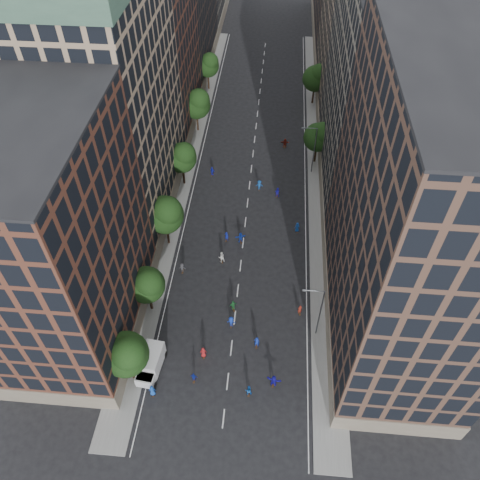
{
  "coord_description": "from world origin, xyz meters",
  "views": [
    {
      "loc": [
        3.68,
        -20.88,
        52.2
      ],
      "look_at": [
        -0.36,
        25.71,
        2.0
      ],
      "focal_mm": 35.0,
      "sensor_mm": 36.0,
      "label": 1
    }
  ],
  "objects": [
    {
      "name": "tree_left_2",
      "position": [
        -10.99,
        25.83,
        6.36
      ],
      "size": [
        5.6,
        5.6,
        9.45
      ],
      "color": "black",
      "rests_on": "ground"
    },
    {
      "name": "bldg_right_a",
      "position": [
        19.0,
        15.0,
        18.0
      ],
      "size": [
        14.0,
        30.0,
        36.0
      ],
      "primitive_type": "cube",
      "color": "#4C3328",
      "rests_on": "ground"
    },
    {
      "name": "skater_7",
      "position": [
        8.5,
        14.99,
        0.77
      ],
      "size": [
        0.65,
        0.51,
        1.55
      ],
      "primitive_type": "imported",
      "rotation": [
        0.0,
        0.0,
        3.42
      ],
      "color": "maroon",
      "rests_on": "ground"
    },
    {
      "name": "tree_left_0",
      "position": [
        -11.01,
        3.85,
        5.96
      ],
      "size": [
        5.2,
        5.2,
        8.83
      ],
      "color": "black",
      "rests_on": "ground"
    },
    {
      "name": "skater_6",
      "position": [
        -3.31,
        7.58,
        0.84
      ],
      "size": [
        0.89,
        0.65,
        1.69
      ],
      "primitive_type": "imported",
      "rotation": [
        0.0,
        0.0,
        3.29
      ],
      "color": "#A51B1E",
      "rests_on": "ground"
    },
    {
      "name": "skater_3",
      "position": [
        -0.33,
        12.25,
        0.87
      ],
      "size": [
        1.17,
        0.72,
        1.74
      ],
      "primitive_type": "imported",
      "rotation": [
        0.0,
        0.0,
        3.07
      ],
      "color": "#1431AA",
      "rests_on": "ground"
    },
    {
      "name": "tree_left_1",
      "position": [
        -11.02,
        13.86,
        5.55
      ],
      "size": [
        4.8,
        4.8,
        8.21
      ],
      "color": "black",
      "rests_on": "ground"
    },
    {
      "name": "bldg_right_b",
      "position": [
        19.0,
        44.0,
        16.5
      ],
      "size": [
        14.0,
        28.0,
        33.0
      ],
      "primitive_type": "cube",
      "color": "#6B6458",
      "rests_on": "ground"
    },
    {
      "name": "skater_0",
      "position": [
        -8.5,
        2.18,
        0.85
      ],
      "size": [
        0.91,
        0.68,
        1.71
      ],
      "primitive_type": "imported",
      "rotation": [
        0.0,
        0.0,
        3.31
      ],
      "color": "#1547B0",
      "rests_on": "ground"
    },
    {
      "name": "skater_17",
      "position": [
        5.76,
        52.0,
        0.88
      ],
      "size": [
        1.65,
        0.56,
        1.77
      ],
      "primitive_type": "imported",
      "rotation": [
        0.0,
        0.0,
        3.16
      ],
      "color": "#A12A1A",
      "rests_on": "ground"
    },
    {
      "name": "skater_5",
      "position": [
        5.43,
        4.55,
        0.93
      ],
      "size": [
        1.81,
        0.89,
        1.87
      ],
      "primitive_type": "imported",
      "rotation": [
        0.0,
        0.0,
        2.94
      ],
      "color": "#1D15AF",
      "rests_on": "ground"
    },
    {
      "name": "sidewalk_left",
      "position": [
        -12.0,
        47.5,
        0.07
      ],
      "size": [
        4.0,
        105.0,
        0.15
      ],
      "primitive_type": "cube",
      "color": "slate",
      "rests_on": "ground"
    },
    {
      "name": "cargo_van",
      "position": [
        -9.29,
        5.28,
        1.44
      ],
      "size": [
        2.92,
        5.33,
        2.73
      ],
      "rotation": [
        0.0,
        0.0,
        -0.11
      ],
      "color": "silver",
      "rests_on": "ground"
    },
    {
      "name": "tree_left_3",
      "position": [
        -11.02,
        39.85,
        5.82
      ],
      "size": [
        5.0,
        5.0,
        8.58
      ],
      "color": "black",
      "rests_on": "ground"
    },
    {
      "name": "skater_4",
      "position": [
        -3.97,
        4.29,
        0.75
      ],
      "size": [
        0.91,
        0.45,
        1.5
      ],
      "primitive_type": "imported",
      "rotation": [
        0.0,
        0.0,
        3.04
      ],
      "color": "#13259B",
      "rests_on": "ground"
    },
    {
      "name": "tree_right_a",
      "position": [
        11.38,
        47.85,
        5.63
      ],
      "size": [
        5.0,
        5.0,
        8.39
      ],
      "color": "black",
      "rests_on": "ground"
    },
    {
      "name": "skater_10",
      "position": [
        -0.32,
        14.81,
        0.88
      ],
      "size": [
        1.11,
        0.81,
        1.75
      ],
      "primitive_type": "imported",
      "rotation": [
        0.0,
        0.0,
        3.56
      ],
      "color": "#217034",
      "rests_on": "ground"
    },
    {
      "name": "streetlamp_near",
      "position": [
        10.37,
        12.0,
        5.17
      ],
      "size": [
        2.64,
        0.22,
        9.06
      ],
      "color": "#595B60",
      "rests_on": "ground"
    },
    {
      "name": "tree_right_b",
      "position": [
        11.39,
        67.85,
        5.96
      ],
      "size": [
        5.2,
        5.2,
        8.83
      ],
      "color": "black",
      "rests_on": "ground"
    },
    {
      "name": "skater_1",
      "position": [
        3.13,
        9.54,
        0.95
      ],
      "size": [
        0.71,
        0.48,
        1.9
      ],
      "primitive_type": "imported",
      "rotation": [
        0.0,
        0.0,
        3.11
      ],
      "color": "#132CA2",
      "rests_on": "ground"
    },
    {
      "name": "skater_12",
      "position": [
        8.11,
        30.19,
        0.84
      ],
      "size": [
        0.93,
        0.72,
        1.68
      ],
      "primitive_type": "imported",
      "rotation": [
        0.0,
        0.0,
        3.38
      ],
      "color": "#1343A0",
      "rests_on": "ground"
    },
    {
      "name": "skater_13",
      "position": [
        -2.54,
        27.35,
        0.84
      ],
      "size": [
        0.72,
        0.6,
        1.68
      ],
      "primitive_type": "imported",
      "rotation": [
        0.0,
        0.0,
        2.77
      ],
      "color": "navy",
      "rests_on": "ground"
    },
    {
      "name": "ground",
      "position": [
        0.0,
        40.0,
        0.0
      ],
      "size": [
        240.0,
        240.0,
        0.0
      ],
      "primitive_type": "plane",
      "color": "black",
      "rests_on": "ground"
    },
    {
      "name": "bldg_left_c",
      "position": [
        -19.0,
        58.0,
        14.0
      ],
      "size": [
        14.0,
        20.0,
        28.0
      ],
      "primitive_type": "cube",
      "color": "#522C1F",
      "rests_on": "ground"
    },
    {
      "name": "skater_14",
      "position": [
        4.77,
        38.12,
        0.85
      ],
      "size": [
        0.96,
        0.82,
        1.7
      ],
      "primitive_type": "imported",
      "rotation": [
        0.0,
        0.0,
        2.9
      ],
      "color": "#1814A5",
      "rests_on": "ground"
    },
    {
      "name": "bldg_left_a",
      "position": [
        -19.0,
        11.0,
        15.0
      ],
      "size": [
        14.0,
        22.0,
        30.0
      ],
      "primitive_type": "cube",
      "color": "#522C1F",
      "rests_on": "ground"
    },
    {
      "name": "tree_left_5",
      "position": [
        -11.02,
        71.86,
        5.68
      ],
      "size": [
        4.8,
        4.8,
        8.33
      ],
      "color": "black",
      "rests_on": "ground"
    },
    {
      "name": "skater_16",
      "position": [
        -6.68,
        42.64,
        0.85
      ],
      "size": [
        1.08,
        0.75,
        1.7
      ],
      "primitive_type": "imported",
      "rotation": [
        0.0,
        0.0,
        2.77
      ],
      "color": "#161FB9",
      "rests_on": "ground"
    },
    {
      "name": "bldg_right_c",
      "position": [
        19.0,
        71.0,
        17.5
      ],
      "size": [
        14.0,
        26.0,
        35.0
      ],
      "primitive_type": "cube",
      "color": "#957C62",
      "rests_on": "ground"
    },
    {
      "name": "bldg_left_b",
      "position": [
        -19.0,
        35.0,
        17.0
      ],
      "size": [
        14.0,
        26.0,
        34.0
      ],
      "primitive_type": "cube",
      "color": "#957C62",
      "rests_on": "ground"
    },
    {
      "name": "tree_left_4",
      "position": [
        -11.0,
        55.84,
        6.1
      ],
      "size": [
        5.4,
        5.4,
        9.08
      ],
      "color": "black",
      "rests_on": "ground"
    },
    {
      "name": "skater_2",
      "position": [
        2.57,
        3.2,
        0.83
      ],
      "size": [
        0.88,
        0.72,
        1.66
      ],
      "primitive_type": "imported",
      "rotation": [
        0.0,
        0.0,
        3.26
      ],
      "color": "#144EA7",
      "rests_on": "ground"
    },
    {
      "name": "skater_15",
      "position": [
        1.71,
        39.56,
        0.9
      ],
      "size": [
        1.17,
        0.68,
        1.81
      ],
      "primitive_type": "imported",
      "rotation": [
        0.0,
        0.0,
        3.13
      ],
      "color": "#144DA8",
      "rests_on": "ground"
    },
    {
      "name": "streetlamp_far",
      "position": [
        10.37,
        45.0,
        5.17
      ],
      "size": [
        2.64,
        0.22,
        9.06
      ],
      "color": "#595B60",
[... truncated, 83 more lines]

